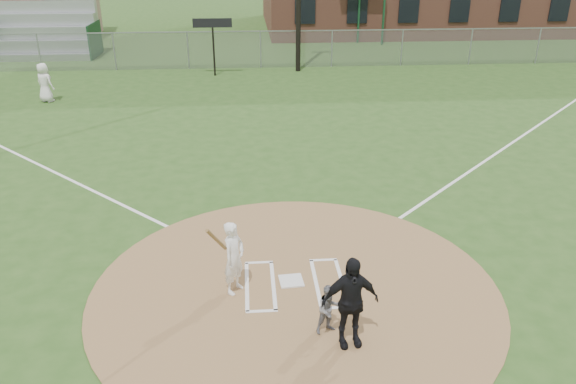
{
  "coord_description": "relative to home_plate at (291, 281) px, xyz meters",
  "views": [
    {
      "loc": [
        -0.9,
        -9.72,
        6.61
      ],
      "look_at": [
        0.0,
        2.0,
        1.3
      ],
      "focal_mm": 35.0,
      "sensor_mm": 36.0,
      "label": 1
    }
  ],
  "objects": [
    {
      "name": "umpire",
      "position": [
        0.85,
        -2.03,
        0.85
      ],
      "size": [
        1.06,
        0.54,
        1.74
      ],
      "primitive_type": "imported",
      "rotation": [
        0.0,
        0.0,
        0.12
      ],
      "color": "black",
      "rests_on": "dirt_circle"
    },
    {
      "name": "batters_boxes",
      "position": [
        0.07,
        -0.09,
        -0.01
      ],
      "size": [
        2.08,
        1.88,
        0.01
      ],
      "color": "white",
      "rests_on": "dirt_circle"
    },
    {
      "name": "foul_line_third",
      "position": [
        -8.93,
        8.76,
        -0.03
      ],
      "size": [
        17.04,
        17.04,
        0.01
      ],
      "primitive_type": "cube",
      "rotation": [
        0.0,
        0.0,
        0.79
      ],
      "color": "white",
      "rests_on": "ground"
    },
    {
      "name": "catcher",
      "position": [
        0.55,
        -1.68,
        0.47
      ],
      "size": [
        0.57,
        0.51,
        0.97
      ],
      "primitive_type": "imported",
      "rotation": [
        0.0,
        0.0,
        0.35
      ],
      "color": "slate",
      "rests_on": "dirt_circle"
    },
    {
      "name": "outfield_fence",
      "position": [
        0.07,
        21.76,
        0.98
      ],
      "size": [
        56.08,
        0.08,
        2.03
      ],
      "color": "slate",
      "rests_on": "ground"
    },
    {
      "name": "ground",
      "position": [
        0.07,
        -0.24,
        -0.04
      ],
      "size": [
        140.0,
        140.0,
        0.0
      ],
      "primitive_type": "plane",
      "color": "#2B4E1B",
      "rests_on": "ground"
    },
    {
      "name": "foul_line_first",
      "position": [
        9.07,
        8.76,
        -0.03
      ],
      "size": [
        17.04,
        17.04,
        0.01
      ],
      "primitive_type": "cube",
      "rotation": [
        0.0,
        0.0,
        -0.79
      ],
      "color": "white",
      "rests_on": "ground"
    },
    {
      "name": "dirt_circle",
      "position": [
        0.07,
        -0.24,
        -0.03
      ],
      "size": [
        8.4,
        8.4,
        0.02
      ],
      "primitive_type": "cylinder",
      "color": "#9A7448",
      "rests_on": "ground"
    },
    {
      "name": "bleachers",
      "position": [
        -12.93,
        25.96,
        1.55
      ],
      "size": [
        6.08,
        3.2,
        3.2
      ],
      "color": "#B7BABF",
      "rests_on": "ground"
    },
    {
      "name": "home_plate",
      "position": [
        0.0,
        0.0,
        0.0
      ],
      "size": [
        0.53,
        0.53,
        0.03
      ],
      "primitive_type": "cube",
      "rotation": [
        0.0,
        0.0,
        0.08
      ],
      "color": "silver",
      "rests_on": "dirt_circle"
    },
    {
      "name": "ondeck_player",
      "position": [
        -9.65,
        15.24,
        0.82
      ],
      "size": [
        0.99,
        0.88,
        1.71
      ],
      "primitive_type": "imported",
      "rotation": [
        0.0,
        0.0,
        2.63
      ],
      "color": "white",
      "rests_on": "ground"
    },
    {
      "name": "batter_at_plate",
      "position": [
        -1.17,
        -0.25,
        0.77
      ],
      "size": [
        0.8,
        1.01,
        1.78
      ],
      "color": "white",
      "rests_on": "dirt_circle"
    },
    {
      "name": "scoreboard_sign",
      "position": [
        -2.43,
        19.96,
        2.35
      ],
      "size": [
        2.0,
        0.1,
        2.93
      ],
      "color": "black",
      "rests_on": "ground"
    }
  ]
}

